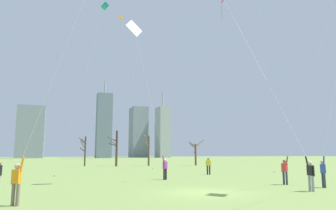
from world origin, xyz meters
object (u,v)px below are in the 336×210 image
bare_tree_left_of_center (195,152)px  bare_tree_far_right_edge (85,150)px  kite_flyer_midfield_left_blue (304,104)px  kite_flyer_midfield_center_white (159,139)px  bystander_far_off_by_trees (208,165)px  bare_tree_right_of_center (149,149)px  kite_flyer_foreground_right_purple (326,153)px  bare_tree_rightmost (116,148)px  kite_flyer_far_back_green (39,123)px  distant_kite_low_near_trees_teal (100,24)px  distant_kite_drifting_left_orange (126,41)px  kite_flyer_foreground_left_red (295,142)px

bare_tree_left_of_center → bare_tree_far_right_edge: bearing=170.9°
kite_flyer_midfield_left_blue → kite_flyer_midfield_center_white: kite_flyer_midfield_left_blue is taller
bystander_far_off_by_trees → bare_tree_right_of_center: (0.57, 23.76, 1.82)m
kite_flyer_foreground_right_purple → bare_tree_rightmost: (-5.61, 37.36, 0.91)m
bare_tree_left_of_center → bare_tree_right_of_center: (-8.12, 1.22, 0.45)m
kite_flyer_midfield_left_blue → kite_flyer_far_back_green: bearing=-171.0°
kite_flyer_midfield_left_blue → kite_flyer_midfield_center_white: (-7.43, 7.38, -2.04)m
kite_flyer_foreground_right_purple → distant_kite_low_near_trees_teal: bearing=125.3°
bystander_far_off_by_trees → bare_tree_rightmost: 24.02m
kite_flyer_midfield_center_white → distant_kite_drifting_left_orange: (0.74, 17.64, 14.14)m
distant_kite_low_near_trees_teal → bare_tree_right_of_center: bearing=62.6°
kite_flyer_foreground_left_red → bare_tree_right_of_center: size_ratio=2.74×
kite_flyer_foreground_left_red → bare_tree_right_of_center: (1.72, 37.26, 0.05)m
distant_kite_drifting_left_orange → distant_kite_low_near_trees_teal: bearing=-114.1°
kite_flyer_midfield_left_blue → kite_flyer_foreground_right_purple: size_ratio=1.52×
kite_flyer_far_back_green → bare_tree_right_of_center: 41.57m
bystander_far_off_by_trees → distant_kite_low_near_trees_teal: (-10.67, 2.04, 13.86)m
bare_tree_far_right_edge → bare_tree_right_of_center: 10.49m
distant_kite_drifting_left_orange → bare_tree_far_right_edge: size_ratio=4.33×
distant_kite_drifting_left_orange → bare_tree_left_of_center: (14.62, 9.90, -14.96)m
kite_flyer_midfield_left_blue → bare_tree_rightmost: kite_flyer_midfield_left_blue is taller
kite_flyer_foreground_right_purple → kite_flyer_midfield_center_white: bearing=129.3°
bare_tree_right_of_center → kite_flyer_foreground_left_red: bearing=-92.6°
kite_flyer_foreground_right_purple → kite_flyer_foreground_left_red: 1.95m
bystander_far_off_by_trees → distant_kite_low_near_trees_teal: bearing=169.2°
kite_flyer_midfield_left_blue → distant_kite_low_near_trees_teal: bearing=128.4°
kite_flyer_midfield_left_blue → bare_tree_left_of_center: kite_flyer_midfield_left_blue is taller
bystander_far_off_by_trees → bare_tree_far_right_edge: bare_tree_far_right_edge is taller
bare_tree_right_of_center → bare_tree_left_of_center: bearing=-8.6°
bystander_far_off_by_trees → bare_tree_left_of_center: size_ratio=0.36×
kite_flyer_foreground_right_purple → bare_tree_far_right_edge: size_ratio=2.43×
bare_tree_rightmost → bystander_far_off_by_trees: bearing=-78.0°
kite_flyer_foreground_right_purple → bare_tree_far_right_edge: 40.81m
distant_kite_low_near_trees_teal → bare_tree_far_right_edge: 26.43m
kite_flyer_foreground_right_purple → bare_tree_far_right_edge: bearing=104.8°
kite_flyer_foreground_left_red → bystander_far_off_by_trees: (1.15, 13.50, -1.77)m
bare_tree_right_of_center → kite_flyer_midfield_center_white: bearing=-104.1°
kite_flyer_far_back_green → kite_flyer_midfield_center_white: kite_flyer_far_back_green is taller
kite_flyer_midfield_left_blue → kite_flyer_foreground_right_purple: kite_flyer_midfield_left_blue is taller
kite_flyer_midfield_left_blue → bare_tree_left_of_center: (7.94, 34.92, -2.86)m
distant_kite_low_near_trees_teal → bare_tree_right_of_center: 27.26m
kite_flyer_foreground_left_red → bare_tree_left_of_center: size_ratio=3.27×
kite_flyer_midfield_center_white → distant_kite_drifting_left_orange: 22.63m
bare_tree_rightmost → bare_tree_right_of_center: bearing=3.6°
bare_tree_rightmost → bare_tree_far_right_edge: (-4.80, 2.10, -0.35)m
bare_tree_far_right_edge → bare_tree_rightmost: bearing=-23.6°
kite_flyer_far_back_green → kite_flyer_foreground_right_purple: bearing=3.4°
kite_flyer_midfield_left_blue → bystander_far_off_by_trees: bearing=93.5°
distant_kite_drifting_left_orange → bare_tree_rightmost: 17.90m
kite_flyer_far_back_green → kite_flyer_midfield_center_white: (8.11, 9.85, -0.12)m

